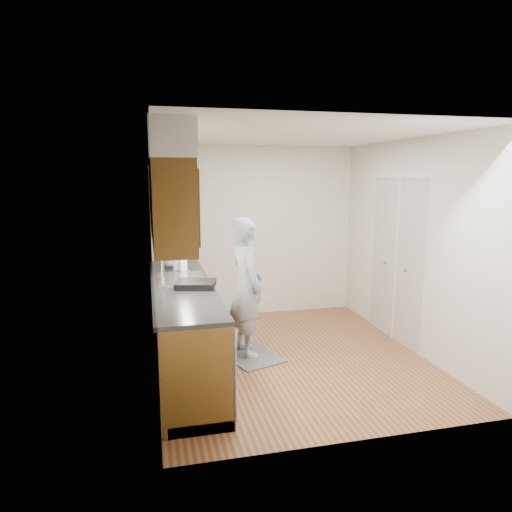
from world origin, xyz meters
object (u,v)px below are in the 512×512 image
at_px(person, 246,277).
at_px(soap_bottle_a, 183,261).
at_px(dish_rack, 196,284).
at_px(soap_bottle_c, 169,259).
at_px(soap_bottle_b, 177,262).
at_px(steel_can, 182,266).

height_order(person, soap_bottle_a, person).
xyz_separation_m(person, dish_rack, (-0.62, -0.39, 0.05)).
height_order(soap_bottle_a, soap_bottle_c, soap_bottle_a).
bearing_deg(person, soap_bottle_b, 44.16).
height_order(soap_bottle_b, steel_can, soap_bottle_b).
xyz_separation_m(soap_bottle_c, dish_rack, (0.22, -1.14, -0.06)).
distance_m(soap_bottle_b, dish_rack, 0.94).
bearing_deg(soap_bottle_a, person, -31.13).
bearing_deg(soap_bottle_a, steel_can, 130.37).
relative_size(soap_bottle_b, dish_rack, 0.48).
bearing_deg(soap_bottle_a, soap_bottle_b, 115.40).
distance_m(person, soap_bottle_b, 0.92).
distance_m(person, steel_can, 0.82).
bearing_deg(soap_bottle_b, person, -36.09).
relative_size(person, soap_bottle_b, 9.55).
bearing_deg(steel_can, soap_bottle_a, -49.63).
xyz_separation_m(steel_can, dish_rack, (0.08, -0.82, -0.03)).
height_order(soap_bottle_a, dish_rack, soap_bottle_a).
bearing_deg(soap_bottle_c, soap_bottle_b, -66.17).
bearing_deg(steel_can, dish_rack, -84.43).
xyz_separation_m(soap_bottle_a, steel_can, (-0.02, 0.02, -0.07)).
relative_size(soap_bottle_c, steel_can, 1.46).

